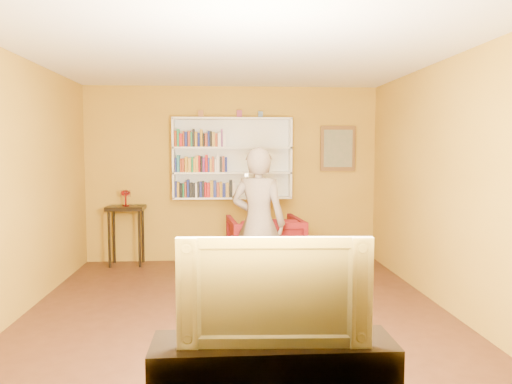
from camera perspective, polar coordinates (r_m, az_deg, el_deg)
room_shell at (r=5.30m, az=-2.19°, el=-2.86°), size 5.30×5.80×2.88m
bookshelf at (r=7.66m, az=-2.72°, el=3.83°), size 1.80×0.29×1.23m
books_row_lower at (r=7.58m, az=-5.81°, el=0.29°), size 0.90×0.19×0.27m
books_row_middle at (r=7.56m, az=-6.26°, el=3.15°), size 0.78×0.19×0.26m
books_row_upper at (r=7.56m, az=-6.43°, el=6.02°), size 0.76×0.19×0.27m
ornament_left at (r=7.63m, az=-6.32°, el=8.86°), size 0.08×0.08×0.11m
ornament_centre at (r=7.63m, az=-1.92°, el=8.91°), size 0.08×0.08×0.11m
ornament_right at (r=7.64m, az=0.51°, el=8.84°), size 0.07×0.07×0.09m
framed_painting at (r=7.92m, az=9.33°, el=4.93°), size 0.55×0.05×0.70m
console_table at (r=7.70m, az=-14.63°, el=-2.70°), size 0.55×0.42×0.89m
ruby_lustre at (r=7.67m, az=-14.68°, el=-0.27°), size 0.15×0.15×0.24m
armchair at (r=6.59m, az=1.00°, el=-6.47°), size 1.01×1.04×0.87m
person at (r=5.78m, az=0.27°, el=-3.59°), size 0.74×0.60×1.76m
game_remote at (r=5.51m, az=-1.13°, el=1.99°), size 0.04×0.15×0.04m
tv_cabinet at (r=3.35m, az=1.98°, el=-20.88°), size 1.51×0.45×0.54m
television at (r=3.13m, az=2.01°, el=-10.86°), size 1.17×0.21×0.67m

